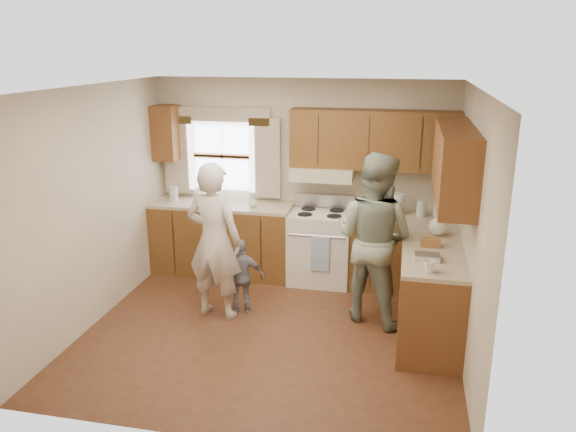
% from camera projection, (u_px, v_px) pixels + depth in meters
% --- Properties ---
extents(room, '(3.80, 3.80, 3.80)m').
position_uv_depth(room, '(270.00, 217.00, 5.53)').
color(room, '#4C2617').
rests_on(room, ground).
extents(kitchen_fixtures, '(3.80, 2.25, 2.15)m').
position_uv_depth(kitchen_fixtures, '(343.00, 228.00, 6.54)').
color(kitchen_fixtures, '#3F250D').
rests_on(kitchen_fixtures, ground).
extents(stove, '(0.76, 0.67, 1.07)m').
position_uv_depth(stove, '(321.00, 246.00, 7.05)').
color(stove, silver).
rests_on(stove, ground).
extents(woman_left, '(0.69, 0.50, 1.73)m').
position_uv_depth(woman_left, '(214.00, 241.00, 6.01)').
color(woman_left, beige).
rests_on(woman_left, ground).
extents(woman_right, '(1.10, 1.00, 1.84)m').
position_uv_depth(woman_right, '(374.00, 238.00, 5.93)').
color(woman_right, '#213B30').
rests_on(woman_right, ground).
extents(child, '(0.54, 0.32, 0.86)m').
position_uv_depth(child, '(242.00, 277.00, 6.19)').
color(child, gray).
rests_on(child, ground).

